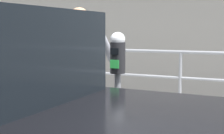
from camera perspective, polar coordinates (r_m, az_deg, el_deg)
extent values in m
cylinder|color=slate|center=(3.68, 0.97, -8.73)|extent=(0.07, 0.07, 0.99)
cylinder|color=black|center=(3.56, 0.99, 1.59)|extent=(0.17, 0.17, 0.33)
sphere|color=silver|center=(3.55, 0.99, 4.73)|extent=(0.16, 0.16, 0.16)
cube|color=black|center=(3.48, 0.43, 2.68)|extent=(0.09, 0.01, 0.07)
cube|color=green|center=(3.49, 0.43, 0.49)|extent=(0.10, 0.01, 0.09)
cylinder|color=slate|center=(4.08, -6.56, -8.28)|extent=(0.15, 0.15, 0.85)
cylinder|color=slate|center=(3.95, -4.36, -8.73)|extent=(0.15, 0.15, 0.85)
cube|color=gray|center=(3.89, -5.59, 2.12)|extent=(0.47, 0.29, 0.64)
sphere|color=#936B4C|center=(3.88, -5.67, 8.51)|extent=(0.23, 0.23, 0.23)
cylinder|color=gray|center=(4.07, -8.46, 2.52)|extent=(0.09, 0.09, 0.60)
cylinder|color=gray|center=(3.85, -1.02, 3.62)|extent=(0.16, 0.44, 0.54)
cylinder|color=gray|center=(6.13, 11.76, 2.54)|extent=(24.00, 0.06, 0.06)
cylinder|color=gray|center=(6.18, 11.66, -1.85)|extent=(24.00, 0.05, 0.05)
cylinder|color=gray|center=(8.07, -17.24, -0.45)|extent=(0.06, 0.06, 1.05)
cylinder|color=gray|center=(6.90, -4.75, -1.31)|extent=(0.06, 0.06, 1.05)
cylinder|color=gray|center=(6.19, 11.65, -2.33)|extent=(0.06, 0.06, 1.05)
cube|color=gray|center=(8.34, 15.30, 5.69)|extent=(32.00, 0.50, 3.07)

